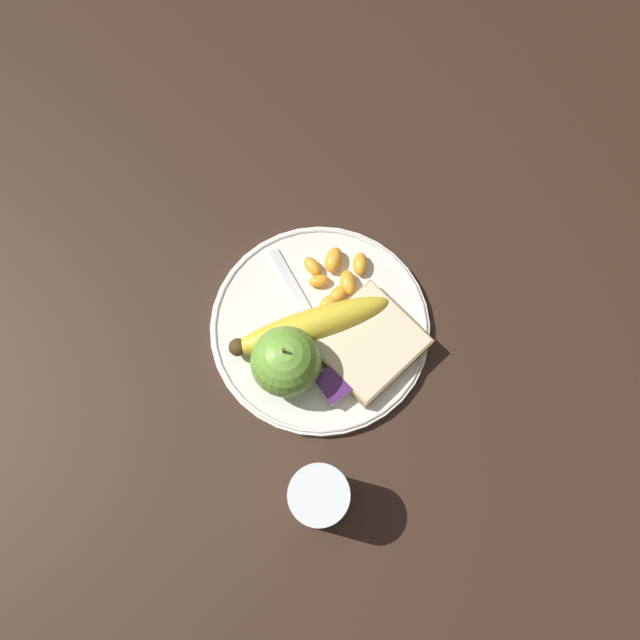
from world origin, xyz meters
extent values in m
plane|color=#332116|center=(0.00, 0.00, 0.00)|extent=(3.00, 3.00, 0.00)
cylinder|color=silver|center=(0.00, 0.00, 0.01)|extent=(0.27, 0.27, 0.01)
torus|color=silver|center=(0.00, 0.00, 0.01)|extent=(0.27, 0.27, 0.01)
cylinder|color=silver|center=(-0.12, -0.17, 0.04)|extent=(0.06, 0.06, 0.09)
cylinder|color=orange|center=(-0.12, -0.17, 0.04)|extent=(0.06, 0.06, 0.07)
sphere|color=#72B23D|center=(-0.07, -0.03, 0.05)|extent=(0.08, 0.08, 0.08)
cylinder|color=brown|center=(-0.07, -0.03, 0.10)|extent=(0.00, 0.00, 0.01)
ellipsoid|color=yellow|center=(-0.01, 0.00, 0.03)|extent=(0.20, 0.09, 0.04)
sphere|color=#473319|center=(-0.10, 0.03, 0.03)|extent=(0.02, 0.02, 0.02)
cube|color=tan|center=(0.03, -0.05, 0.02)|extent=(0.13, 0.13, 0.02)
cube|color=beige|center=(0.03, -0.05, 0.02)|extent=(0.13, 0.12, 0.02)
cube|color=silver|center=(0.00, 0.05, 0.01)|extent=(0.03, 0.14, 0.00)
cube|color=silver|center=(-0.01, -0.05, 0.01)|extent=(0.03, 0.06, 0.00)
cube|color=silver|center=(-0.02, -0.07, 0.02)|extent=(0.05, 0.04, 0.02)
cube|color=#4C1E60|center=(-0.02, -0.07, 0.03)|extent=(0.05, 0.04, 0.00)
ellipsoid|color=#F9A32D|center=(0.06, 0.02, 0.02)|extent=(0.03, 0.04, 0.02)
ellipsoid|color=#F9A32D|center=(0.03, 0.02, 0.02)|extent=(0.03, 0.02, 0.02)
ellipsoid|color=#F9A32D|center=(0.03, 0.05, 0.02)|extent=(0.03, 0.02, 0.01)
ellipsoid|color=#F9A32D|center=(0.04, 0.02, 0.02)|extent=(0.03, 0.02, 0.02)
ellipsoid|color=#F9A32D|center=(0.04, 0.07, 0.02)|extent=(0.02, 0.03, 0.02)
ellipsoid|color=#F9A32D|center=(0.09, 0.04, 0.02)|extent=(0.03, 0.04, 0.02)
ellipsoid|color=#F9A32D|center=(0.06, 0.06, 0.02)|extent=(0.04, 0.04, 0.02)
camera|label=1|loc=(-0.14, -0.20, 0.75)|focal=35.00mm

